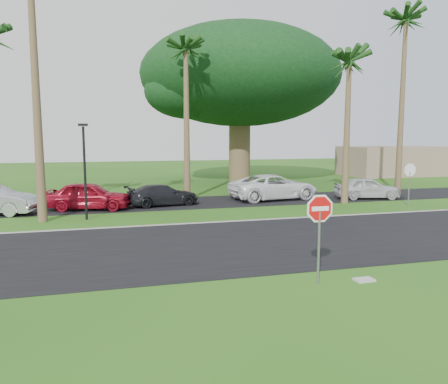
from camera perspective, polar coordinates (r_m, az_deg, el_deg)
name	(u,v)px	position (r m, az deg, el deg)	size (l,w,h in m)	color
ground	(263,256)	(14.95, 5.08, -8.38)	(120.00, 120.00, 0.00)	#235114
road	(245,242)	(16.78, 2.70, -6.59)	(120.00, 8.00, 0.02)	black
parking_strip	(192,203)	(26.78, -4.23, -1.39)	(120.00, 5.00, 0.02)	black
curb	(218,222)	(20.57, -0.78, -3.94)	(120.00, 0.12, 0.06)	gray
stop_sign_near	(319,220)	(12.07, 12.36, -3.64)	(1.05, 0.07, 2.62)	gray
stop_sign_far	(410,176)	(27.52, 23.09, 1.98)	(1.05, 0.07, 2.62)	gray
palm_center	(186,53)	(28.42, -5.02, 17.64)	(5.00, 5.00, 10.50)	brown
palm_right_near	(349,65)	(27.68, 16.04, 15.64)	(5.00, 5.00, 9.50)	brown
palm_right_far	(406,25)	(34.07, 22.66, 19.53)	(5.00, 5.00, 13.00)	brown
canopy_tree	(240,77)	(37.50, 2.09, 14.79)	(16.50, 16.50, 13.12)	brown
streetlight_right	(85,165)	(22.06, -17.75, 3.34)	(0.45, 0.25, 4.64)	black
building_far	(392,161)	(49.08, 21.11, 3.81)	(10.00, 6.00, 3.00)	gray
car_red	(89,196)	(25.17, -17.25, -0.50)	(1.82, 4.53, 1.54)	maroon
car_dark	(163,195)	(25.77, -8.00, -0.42)	(1.72, 4.23, 1.23)	black
car_minivan	(274,187)	(28.14, 6.54, 0.62)	(2.66, 5.76, 1.60)	white
car_pickup	(367,188)	(29.78, 18.19, 0.49)	(1.66, 4.13, 1.41)	silver
utility_slab	(364,280)	(13.09, 17.81, -10.87)	(0.55, 0.35, 0.06)	#A9AAA2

